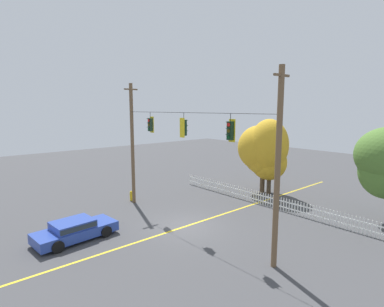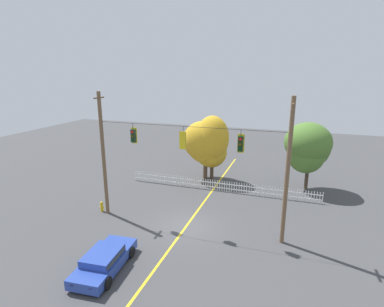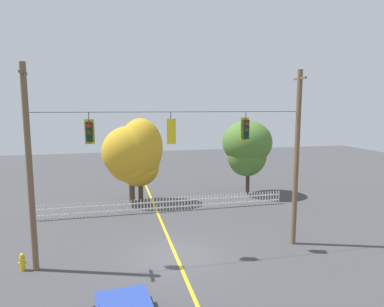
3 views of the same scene
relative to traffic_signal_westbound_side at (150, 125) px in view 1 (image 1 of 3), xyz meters
name	(u,v)px [view 1 (image 1 of 3)]	position (x,y,z in m)	size (l,w,h in m)	color
ground	(186,226)	(3.89, -0.01, -6.25)	(80.00, 80.00, 0.00)	#424244
lane_centerline_stripe	(186,226)	(3.89, -0.01, -6.25)	(0.16, 36.00, 0.01)	gold
signal_support_span	(186,153)	(3.89, -0.01, -1.55)	(13.20, 1.10, 9.24)	brown
traffic_signal_westbound_side	(150,125)	(0.00, 0.00, 0.00)	(0.43, 0.38, 1.44)	black
traffic_signal_eastbound_side	(184,128)	(3.70, -0.02, -0.03)	(0.43, 0.38, 1.50)	black
traffic_signal_northbound_secondary	(230,131)	(7.47, 0.00, -0.01)	(0.43, 0.38, 1.48)	black
white_picket_fence	(263,199)	(4.54, 7.12, -5.75)	(17.45, 0.06, 1.01)	white
autumn_maple_near_fence	(260,151)	(2.13, 9.79, -2.55)	(3.99, 3.44, 5.95)	brown
autumn_maple_mid	(267,152)	(2.85, 9.77, -2.54)	(3.73, 3.31, 6.52)	#473828
parked_car	(75,229)	(1.30, -6.03, -5.65)	(2.31, 4.60, 1.15)	#28429E
fire_hydrant	(131,196)	(-3.15, 0.07, -5.86)	(0.38, 0.22, 0.81)	gold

